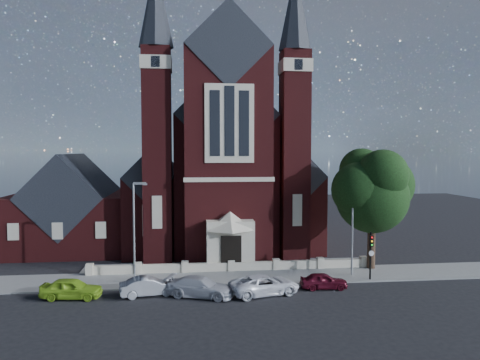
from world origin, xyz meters
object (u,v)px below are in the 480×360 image
object	(u,v)px
street_lamp_left	(135,226)
car_silver_a	(149,286)
street_tree	(375,192)
car_white_suv	(265,285)
street_lamp_right	(354,222)
car_lime_van	(72,288)
traffic_signal	(371,250)
parish_hall	(73,212)
church	(218,170)
car_silver_b	(201,287)
car_dark_red	(324,281)

from	to	relation	value
street_lamp_left	car_silver_a	distance (m)	5.38
street_tree	car_white_suv	distance (m)	13.71
street_lamp_right	car_white_suv	bearing A→B (deg)	-153.46
street_lamp_right	car_lime_van	world-z (taller)	street_lamp_right
traffic_signal	parish_hall	bearing A→B (deg)	150.02
street_lamp_right	car_white_suv	world-z (taller)	street_lamp_right
church	street_lamp_left	bearing A→B (deg)	-112.66
street_lamp_left	car_white_suv	xyz separation A→B (m)	(9.77, -4.11, -3.88)
car_silver_b	church	bearing A→B (deg)	12.93
church	car_lime_van	bearing A→B (deg)	-118.24
street_tree	car_silver_b	size ratio (longest dim) A/B	2.16
car_white_suv	traffic_signal	bearing A→B (deg)	-88.20
street_tree	car_white_suv	xyz separation A→B (m)	(-10.74, -5.82, -6.24)
street_tree	car_dark_red	bearing A→B (deg)	-140.48
street_lamp_right	car_silver_a	size ratio (longest dim) A/B	1.94
church	street_lamp_right	xyz separation A→B (m)	(10.09, -18.94, -3.59)
street_tree	street_lamp_left	size ratio (longest dim) A/B	1.32
church	traffic_signal	size ratio (longest dim) A/B	8.72
church	car_white_suv	xyz separation A→B (m)	(1.86, -23.05, -7.46)
car_white_suv	car_dark_red	size ratio (longest dim) A/B	1.44
street_lamp_left	car_lime_van	size ratio (longest dim) A/B	1.88
church	car_dark_red	world-z (taller)	church
car_lime_van	car_white_suv	distance (m)	13.93
car_dark_red	street_tree	bearing A→B (deg)	-46.49
street_lamp_left	car_dark_red	world-z (taller)	street_lamp_left
car_silver_a	car_dark_red	xyz separation A→B (m)	(13.20, 0.22, -0.07)
church	car_dark_red	size ratio (longest dim) A/B	9.69
parish_hall	car_dark_red	world-z (taller)	parish_hall
car_lime_van	street_tree	bearing A→B (deg)	-71.90
parish_hall	street_lamp_left	bearing A→B (deg)	-59.98
street_lamp_left	traffic_signal	world-z (taller)	street_lamp_left
parish_hall	car_lime_van	size ratio (longest dim) A/B	2.84
car_lime_van	traffic_signal	bearing A→B (deg)	-79.05
traffic_signal	car_lime_van	size ratio (longest dim) A/B	0.93
church	car_silver_b	distance (m)	24.41
street_tree	car_silver_a	world-z (taller)	street_tree
street_lamp_left	street_lamp_right	distance (m)	18.00
street_tree	traffic_signal	distance (m)	5.70
car_lime_van	car_white_suv	xyz separation A→B (m)	(13.92, -0.61, -0.01)
street_lamp_right	car_dark_red	xyz separation A→B (m)	(-3.50, -3.24, -3.98)
car_silver_a	car_lime_van	bearing A→B (deg)	78.85
traffic_signal	car_white_suv	world-z (taller)	traffic_signal
parish_hall	street_lamp_right	world-z (taller)	parish_hall
car_silver_b	car_silver_a	bearing A→B (deg)	99.96
car_silver_a	street_lamp_right	bearing A→B (deg)	-89.89
church	car_silver_b	size ratio (longest dim) A/B	7.04
car_white_suv	car_silver_b	bearing A→B (deg)	76.47
church	street_lamp_right	bearing A→B (deg)	-61.96
car_white_suv	car_dark_red	xyz separation A→B (m)	(4.73, 0.87, -0.11)
traffic_signal	car_dark_red	bearing A→B (deg)	-159.24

